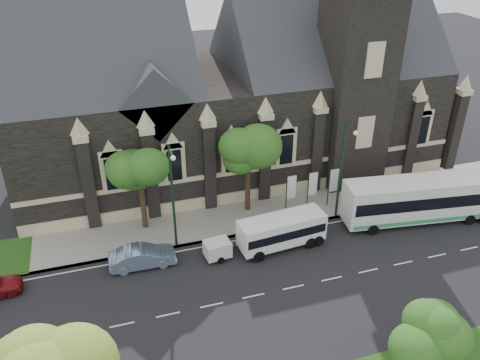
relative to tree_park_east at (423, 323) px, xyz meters
name	(u,v)px	position (x,y,z in m)	size (l,w,h in m)	color
ground	(253,296)	(-6.18, 9.32, -4.62)	(160.00, 160.00, 0.00)	black
sidewalk	(218,221)	(-6.18, 18.82, -4.54)	(80.00, 5.00, 0.15)	gray
museum	(242,90)	(-1.06, 28.10, 3.55)	(40.00, 17.70, 29.90)	black
tree_park_east	(423,323)	(0.00, 0.00, 0.00)	(3.40, 3.40, 6.28)	black
tree_walk_right	(250,150)	(-2.96, 20.04, 1.20)	(4.08, 4.08, 7.80)	black
tree_walk_left	(141,166)	(-11.97, 20.03, 1.12)	(3.91, 3.91, 7.64)	black
street_lamp_near	(342,166)	(3.82, 16.42, 0.49)	(0.36, 1.88, 9.00)	black
street_lamp_mid	(173,192)	(-10.18, 16.42, 0.49)	(0.36, 1.88, 9.00)	black
banner_flag_left	(290,190)	(0.11, 18.32, -2.24)	(0.90, 0.10, 4.00)	black
banner_flag_center	(311,186)	(2.11, 18.32, -2.24)	(0.90, 0.10, 4.00)	black
banner_flag_right	(332,183)	(4.11, 18.32, -2.24)	(0.90, 0.10, 4.00)	black
tour_coach	(422,199)	(10.35, 14.08, -2.51)	(13.55, 4.53, 3.88)	white
shuttle_bus	(282,230)	(-2.23, 14.11, -3.08)	(7.05, 2.97, 2.66)	white
box_trailer	(217,249)	(-7.44, 14.17, -3.77)	(2.85, 1.68, 1.49)	silver
sedan	(142,257)	(-13.03, 14.96, -3.81)	(1.72, 4.93, 1.63)	#7388A6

